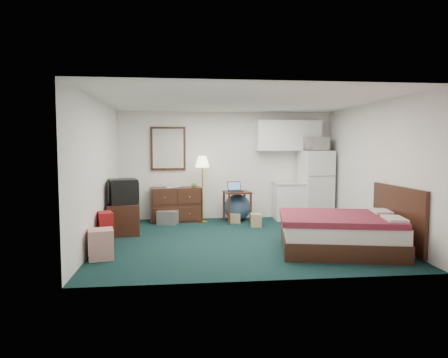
{
  "coord_description": "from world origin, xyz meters",
  "views": [
    {
      "loc": [
        -1.08,
        -7.09,
        1.69
      ],
      "look_at": [
        -0.28,
        0.17,
        1.1
      ],
      "focal_mm": 32.0,
      "sensor_mm": 36.0,
      "label": 1
    }
  ],
  "objects": [
    {
      "name": "walls",
      "position": [
        0.0,
        0.0,
        1.25
      ],
      "size": [
        5.01,
        4.51,
        2.5
      ],
      "color": "white",
      "rests_on": "floor"
    },
    {
      "name": "kitchen_counter",
      "position": [
        1.48,
        1.91,
        0.42
      ],
      "size": [
        0.79,
        0.62,
        0.83
      ],
      "primitive_type": null,
      "rotation": [
        0.0,
        0.0,
        -0.05
      ],
      "color": "white",
      "rests_on": "floor"
    },
    {
      "name": "floor_lamp",
      "position": [
        -0.59,
        1.77,
        0.74
      ],
      "size": [
        0.34,
        0.34,
        1.49
      ],
      "primitive_type": null,
      "rotation": [
        0.0,
        0.0,
        -0.05
      ],
      "color": "gold",
      "rests_on": "floor"
    },
    {
      "name": "mug",
      "position": [
        -0.77,
        1.96,
        0.83
      ],
      "size": [
        0.13,
        0.11,
        0.12
      ],
      "primitive_type": "imported",
      "rotation": [
        0.0,
        0.0,
        0.15
      ],
      "color": "#558646",
      "rests_on": "dresser"
    },
    {
      "name": "microwave",
      "position": [
        2.03,
        1.85,
        1.79
      ],
      "size": [
        0.58,
        0.34,
        0.38
      ],
      "primitive_type": "imported",
      "rotation": [
        0.0,
        0.0,
        -0.04
      ],
      "color": "silver",
      "rests_on": "fridge"
    },
    {
      "name": "floor",
      "position": [
        0.0,
        0.0,
        0.0
      ],
      "size": [
        5.0,
        4.5,
        0.01
      ],
      "primitive_type": "cube",
      "color": "black",
      "rests_on": "ground"
    },
    {
      "name": "book_a",
      "position": [
        -1.4,
        1.88,
        0.87
      ],
      "size": [
        0.15,
        0.05,
        0.2
      ],
      "primitive_type": "imported",
      "rotation": [
        0.0,
        0.0,
        0.24
      ],
      "color": "#957F5A",
      "rests_on": "dresser"
    },
    {
      "name": "upper_cabinets",
      "position": [
        1.45,
        2.08,
        1.95
      ],
      "size": [
        1.5,
        0.35,
        0.7
      ],
      "primitive_type": null,
      "color": "white",
      "rests_on": "walls"
    },
    {
      "name": "suitcase",
      "position": [
        -2.35,
        -0.21,
        0.29
      ],
      "size": [
        0.32,
        0.41,
        0.59
      ],
      "primitive_type": null,
      "rotation": [
        0.0,
        0.0,
        0.31
      ],
      "color": "#840604",
      "rests_on": "floor"
    },
    {
      "name": "headboard",
      "position": [
        2.46,
        -0.98,
        0.55
      ],
      "size": [
        0.06,
        1.56,
        1.0
      ],
      "primitive_type": null,
      "color": "black",
      "rests_on": "walls"
    },
    {
      "name": "tv_stand",
      "position": [
        -2.17,
        0.73,
        0.3
      ],
      "size": [
        0.65,
        0.69,
        0.59
      ],
      "primitive_type": null,
      "rotation": [
        0.0,
        0.0,
        0.09
      ],
      "color": "black",
      "rests_on": "floor"
    },
    {
      "name": "desk",
      "position": [
        0.18,
        1.69,
        0.35
      ],
      "size": [
        0.61,
        0.61,
        0.7
      ],
      "primitive_type": null,
      "rotation": [
        0.0,
        0.0,
        0.12
      ],
      "color": "black",
      "rests_on": "floor"
    },
    {
      "name": "ceiling",
      "position": [
        0.0,
        0.0,
        2.5
      ],
      "size": [
        5.0,
        4.5,
        0.01
      ],
      "primitive_type": "cube",
      "color": "white",
      "rests_on": "walls"
    },
    {
      "name": "file_bin",
      "position": [
        -1.36,
        1.64,
        0.15
      ],
      "size": [
        0.49,
        0.42,
        0.29
      ],
      "primitive_type": null,
      "rotation": [
        0.0,
        0.0,
        -0.28
      ],
      "color": "slate",
      "rests_on": "floor"
    },
    {
      "name": "dresser",
      "position": [
        -1.18,
        1.98,
        0.39
      ],
      "size": [
        1.19,
        0.66,
        0.77
      ],
      "primitive_type": null,
      "rotation": [
        0.0,
        0.0,
        0.13
      ],
      "color": "black",
      "rests_on": "floor"
    },
    {
      "name": "exercise_ball",
      "position": [
        0.22,
        1.9,
        0.3
      ],
      "size": [
        0.69,
        0.69,
        0.61
      ],
      "primitive_type": "sphere",
      "rotation": [
        0.0,
        0.0,
        0.14
      ],
      "color": "navy",
      "rests_on": "floor"
    },
    {
      "name": "crt_tv",
      "position": [
        -2.18,
        0.75,
        0.83
      ],
      "size": [
        0.65,
        0.67,
        0.48
      ],
      "primitive_type": null,
      "rotation": [
        0.0,
        0.0,
        0.27
      ],
      "color": "black",
      "rests_on": "tv_stand"
    },
    {
      "name": "laptop",
      "position": [
        0.14,
        1.62,
        0.8
      ],
      "size": [
        0.35,
        0.31,
        0.21
      ],
      "primitive_type": null,
      "rotation": [
        0.0,
        0.0,
        0.19
      ],
      "color": "black",
      "rests_on": "desk"
    },
    {
      "name": "bed",
      "position": [
        1.48,
        -0.98,
        0.29
      ],
      "size": [
        2.09,
        1.78,
        0.59
      ],
      "primitive_type": null,
      "rotation": [
        0.0,
        0.0,
        -0.21
      ],
      "color": "#500E20",
      "rests_on": "floor"
    },
    {
      "name": "retail_box",
      "position": [
        -2.28,
        -1.0,
        0.23
      ],
      "size": [
        0.43,
        0.43,
        0.45
      ],
      "primitive_type": null,
      "rotation": [
        0.0,
        0.0,
        0.22
      ],
      "color": "beige",
      "rests_on": "floor"
    },
    {
      "name": "book_b",
      "position": [
        -1.26,
        2.01,
        0.89
      ],
      "size": [
        0.17,
        0.09,
        0.24
      ],
      "primitive_type": "imported",
      "rotation": [
        0.0,
        0.0,
        0.4
      ],
      "color": "#957F5A",
      "rests_on": "dresser"
    },
    {
      "name": "cardboard_box_a",
      "position": [
        0.12,
        1.62,
        0.1
      ],
      "size": [
        0.25,
        0.22,
        0.2
      ],
      "primitive_type": null,
      "rotation": [
        0.0,
        0.0,
        -0.06
      ],
      "color": "#957F5A",
      "rests_on": "floor"
    },
    {
      "name": "fridge",
      "position": [
        2.06,
        1.87,
        0.8
      ],
      "size": [
        0.71,
        0.71,
        1.6
      ],
      "primitive_type": null,
      "rotation": [
        0.0,
        0.0,
        0.09
      ],
      "color": "silver",
      "rests_on": "floor"
    },
    {
      "name": "cardboard_box_b",
      "position": [
        0.52,
        1.17,
        0.14
      ],
      "size": [
        0.27,
        0.3,
        0.27
      ],
      "primitive_type": null,
      "rotation": [
        0.0,
        0.0,
        -0.14
      ],
      "color": "#957F5A",
      "rests_on": "floor"
    },
    {
      "name": "mirror",
      "position": [
        -1.35,
        2.22,
        1.65
      ],
      "size": [
        0.8,
        0.06,
        1.0
      ],
      "primitive_type": null,
      "color": "white",
      "rests_on": "walls"
    }
  ]
}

